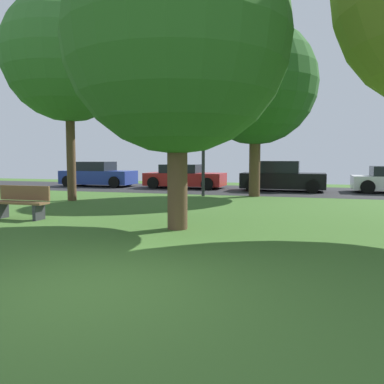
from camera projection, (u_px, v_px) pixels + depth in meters
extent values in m
plane|color=#3D6628|center=(94.00, 287.00, 5.13)|extent=(44.00, 44.00, 0.00)
cube|color=#28282B|center=(258.00, 190.00, 20.38)|extent=(44.00, 6.40, 0.01)
cylinder|color=brown|center=(177.00, 168.00, 9.19)|extent=(0.47, 0.47, 2.84)
sphere|color=#2D6023|center=(177.00, 40.00, 8.95)|extent=(5.14, 5.14, 5.14)
cylinder|color=brown|center=(255.00, 161.00, 17.08)|extent=(0.48, 0.48, 3.05)
sphere|color=#23511E|center=(256.00, 83.00, 16.80)|extent=(5.18, 5.18, 5.18)
cylinder|color=brown|center=(71.00, 155.00, 15.39)|extent=(0.34, 0.34, 3.58)
sphere|color=#38702D|center=(68.00, 56.00, 15.08)|extent=(4.93, 4.93, 4.93)
cube|color=#233893|center=(98.00, 177.00, 23.23)|extent=(4.28, 1.75, 0.77)
cube|color=black|center=(95.00, 166.00, 23.24)|extent=(2.05, 1.54, 0.53)
cylinder|color=black|center=(128.00, 180.00, 23.64)|extent=(0.64, 0.22, 0.64)
cylinder|color=black|center=(114.00, 182.00, 21.98)|extent=(0.64, 0.22, 0.64)
cylinder|color=black|center=(84.00, 180.00, 24.51)|extent=(0.64, 0.22, 0.64)
cylinder|color=black|center=(68.00, 181.00, 22.85)|extent=(0.64, 0.22, 0.64)
cube|color=#B21E1E|center=(185.00, 179.00, 21.84)|extent=(4.31, 1.88, 0.69)
cube|color=black|center=(181.00, 169.00, 21.85)|extent=(2.07, 1.65, 0.46)
cylinder|color=black|center=(216.00, 182.00, 22.31)|extent=(0.64, 0.22, 0.64)
cylinder|color=black|center=(207.00, 184.00, 20.52)|extent=(0.64, 0.22, 0.64)
cylinder|color=black|center=(166.00, 181.00, 23.18)|extent=(0.64, 0.22, 0.64)
cylinder|color=black|center=(153.00, 183.00, 21.39)|extent=(0.64, 0.22, 0.64)
cube|color=black|center=(283.00, 181.00, 19.91)|extent=(4.11, 1.77, 0.76)
cube|color=black|center=(279.00, 167.00, 19.91)|extent=(1.97, 1.56, 0.60)
cylinder|color=black|center=(313.00, 184.00, 20.35)|extent=(0.64, 0.22, 0.64)
cylinder|color=black|center=(313.00, 186.00, 18.66)|extent=(0.64, 0.22, 0.64)
cylinder|color=black|center=(256.00, 183.00, 21.19)|extent=(0.64, 0.22, 0.64)
cylinder|color=black|center=(252.00, 185.00, 19.50)|extent=(0.64, 0.22, 0.64)
cylinder|color=black|center=(363.00, 184.00, 20.06)|extent=(0.64, 0.22, 0.64)
cylinder|color=black|center=(368.00, 187.00, 18.32)|extent=(0.64, 0.22, 0.64)
cube|color=brown|center=(20.00, 203.00, 10.77)|extent=(1.60, 0.44, 0.06)
cube|color=brown|center=(25.00, 193.00, 10.94)|extent=(1.60, 0.06, 0.40)
cube|color=#333338|center=(39.00, 212.00, 10.62)|extent=(0.10, 0.40, 0.45)
cube|color=#333338|center=(2.00, 210.00, 10.96)|extent=(0.10, 0.40, 0.45)
cylinder|color=#2D2D33|center=(203.00, 144.00, 17.11)|extent=(0.14, 0.14, 4.50)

